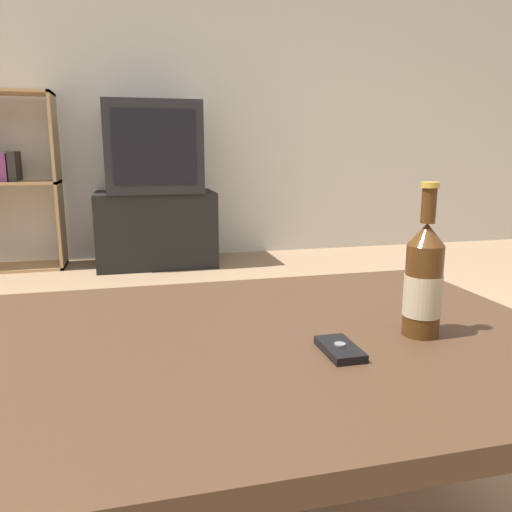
{
  "coord_description": "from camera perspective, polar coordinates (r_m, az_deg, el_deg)",
  "views": [
    {
      "loc": [
        -0.17,
        -0.84,
        0.79
      ],
      "look_at": [
        0.1,
        0.23,
        0.56
      ],
      "focal_mm": 35.0,
      "sensor_mm": 36.0,
      "label": 1
    }
  ],
  "objects": [
    {
      "name": "cell_phone",
      "position": [
        0.86,
        9.55,
        -10.44
      ],
      "size": [
        0.05,
        0.1,
        0.02
      ],
      "rotation": [
        0.0,
        0.0,
        -0.0
      ],
      "color": "black",
      "rests_on": "coffee_table"
    },
    {
      "name": "back_wall",
      "position": [
        3.9,
        -12.01,
        19.07
      ],
      "size": [
        8.0,
        0.05,
        2.6
      ],
      "color": "beige",
      "rests_on": "ground_plane"
    },
    {
      "name": "bookshelf",
      "position": [
        3.74,
        -25.92,
        7.97
      ],
      "size": [
        0.51,
        0.3,
        1.18
      ],
      "color": "tan",
      "rests_on": "ground_plane"
    },
    {
      "name": "beer_bottle",
      "position": [
        0.95,
        18.59,
        -2.74
      ],
      "size": [
        0.07,
        0.07,
        0.28
      ],
      "color": "#47280F",
      "rests_on": "coffee_table"
    },
    {
      "name": "tv_stand",
      "position": [
        3.6,
        -11.33,
        3.09
      ],
      "size": [
        0.81,
        0.48,
        0.52
      ],
      "color": "black",
      "rests_on": "ground_plane"
    },
    {
      "name": "television",
      "position": [
        3.55,
        -11.69,
        12.03
      ],
      "size": [
        0.63,
        0.55,
        0.6
      ],
      "color": "black",
      "rests_on": "tv_stand"
    },
    {
      "name": "coffee_table",
      "position": [
        0.94,
        -2.57,
        -12.68
      ],
      "size": [
        1.24,
        0.81,
        0.46
      ],
      "color": "#422B1C",
      "rests_on": "ground_plane"
    }
  ]
}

